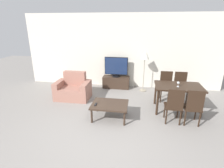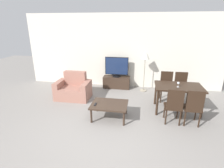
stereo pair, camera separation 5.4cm
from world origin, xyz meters
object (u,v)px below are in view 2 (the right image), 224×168
wine_glass_left (178,83)px  dining_chair_near (174,105)px  coffee_table (110,105)px  dining_chair_near_right (193,106)px  tv (117,67)px  tv_stand (117,82)px  armchair (74,89)px  remote_primary (95,104)px  dining_chair_far_left (166,85)px  floor_lamp (145,57)px  dining_table (178,89)px  dining_chair_far (181,86)px

wine_glass_left → dining_chair_near: bearing=-105.9°
coffee_table → wine_glass_left: 1.90m
coffee_table → dining_chair_near_right: bearing=-0.3°
tv → tv_stand: bearing=90.0°
armchair → remote_primary: size_ratio=7.19×
tv_stand → dining_chair_near: bearing=-53.4°
dining_chair_far_left → floor_lamp: size_ratio=0.63×
floor_lamp → tv: bearing=171.1°
tv → dining_chair_near: 2.87m
dining_chair_near_right → wine_glass_left: (-0.26, 0.61, 0.34)m
dining_chair_near_right → remote_primary: dining_chair_near_right is taller
dining_chair_far_left → floor_lamp: bearing=134.6°
dining_table → remote_primary: bearing=-159.1°
dining_chair_far → dining_chair_near_right: size_ratio=1.00×
dining_chair_far → dining_chair_far_left: (-0.43, 0.00, 0.00)m
dining_chair_near → dining_chair_far_left: same height
dining_chair_far_left → remote_primary: dining_chair_far_left is taller
dining_table → remote_primary: size_ratio=8.26×
coffee_table → armchair: bearing=142.0°
tv → dining_chair_far: tv is taller
armchair → tv_stand: (1.25, 1.19, -0.07)m
dining_chair_far_left → dining_chair_near_right: bearing=-73.1°
coffee_table → dining_table: (1.77, 0.71, 0.29)m
armchair → tv: size_ratio=1.26×
coffee_table → floor_lamp: bearing=67.7°
dining_chair_near → dining_chair_far: bearing=73.1°
tv_stand → dining_chair_near: 2.87m
armchair → wine_glass_left: size_ratio=7.39×
tv → dining_table: bearing=-39.3°
armchair → floor_lamp: 2.66m
armchair → dining_table: size_ratio=0.87×
remote_primary → dining_table: bearing=20.9°
armchair → tv_stand: size_ratio=1.09×
tv_stand → wine_glass_left: 2.59m
armchair → dining_chair_near_right: dining_chair_near_right is taller
tv → floor_lamp: bearing=-8.9°
dining_table → dining_chair_near: size_ratio=1.35×
remote_primary → tv: bearing=85.2°
armchair → remote_primary: bearing=-48.7°
tv_stand → floor_lamp: (1.02, -0.16, 1.01)m
tv_stand → dining_table: bearing=-39.4°
coffee_table → remote_primary: 0.36m
armchair → floor_lamp: floor_lamp is taller
armchair → dining_chair_near: bearing=-20.4°
armchair → coffee_table: 1.77m
coffee_table → tv_stand: bearing=93.7°
dining_table → wine_glass_left: size_ratio=8.49×
tv → dining_chair_near: size_ratio=0.93×
floor_lamp → armchair: bearing=-155.5°
floor_lamp → dining_chair_far_left: bearing=-45.4°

